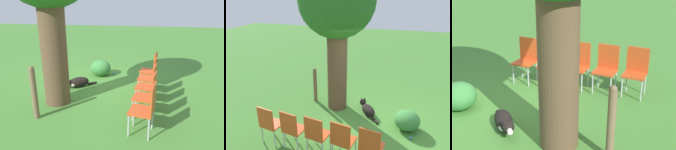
# 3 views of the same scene
# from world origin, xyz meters

# --- Properties ---
(ground_plane) EXTENTS (30.00, 30.00, 0.00)m
(ground_plane) POSITION_xyz_m (0.00, 0.00, 0.00)
(ground_plane) COLOR #478433
(dog) EXTENTS (0.88, 0.71, 0.38)m
(dog) POSITION_xyz_m (0.43, 0.36, 0.15)
(dog) COLOR black
(dog) RESTS_ON ground_plane
(fence_post) EXTENTS (0.12, 0.12, 1.13)m
(fence_post) POSITION_xyz_m (0.71, 2.11, 0.57)
(fence_post) COLOR brown
(fence_post) RESTS_ON ground_plane
(red_chair_0) EXTENTS (0.49, 0.50, 0.97)m
(red_chair_0) POSITION_xyz_m (-1.61, -0.05, 0.55)
(red_chair_0) COLOR #D14C1E
(red_chair_0) RESTS_ON ground_plane
(red_chair_1) EXTENTS (0.49, 0.50, 0.97)m
(red_chair_1) POSITION_xyz_m (-1.59, 0.54, 0.55)
(red_chair_1) COLOR #D14C1E
(red_chair_1) RESTS_ON ground_plane
(red_chair_2) EXTENTS (0.49, 0.50, 0.97)m
(red_chair_2) POSITION_xyz_m (-1.57, 1.13, 0.55)
(red_chair_2) COLOR #D14C1E
(red_chair_2) RESTS_ON ground_plane
(red_chair_3) EXTENTS (0.49, 0.50, 0.97)m
(red_chair_3) POSITION_xyz_m (-1.55, 1.72, 0.55)
(red_chair_3) COLOR #D14C1E
(red_chair_3) RESTS_ON ground_plane
(red_chair_4) EXTENTS (0.49, 0.50, 0.97)m
(red_chair_4) POSITION_xyz_m (-1.52, 2.31, 0.55)
(red_chair_4) COLOR #D14C1E
(red_chair_4) RESTS_ON ground_plane
(tennis_ball) EXTENTS (0.07, 0.07, 0.07)m
(tennis_ball) POSITION_xyz_m (-0.43, -0.87, 0.03)
(tennis_ball) COLOR blue
(tennis_ball) RESTS_ON ground_plane
(low_shrub) EXTENTS (0.65, 0.65, 0.52)m
(low_shrub) POSITION_xyz_m (-0.02, -0.75, 0.26)
(low_shrub) COLOR #3D843D
(low_shrub) RESTS_ON ground_plane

